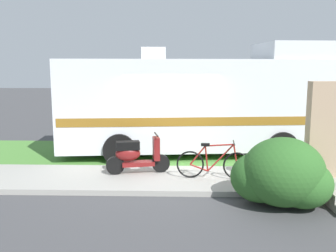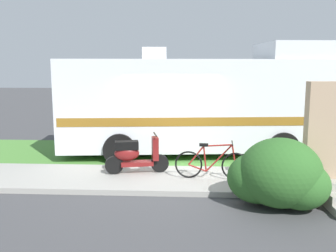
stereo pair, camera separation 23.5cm
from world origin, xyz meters
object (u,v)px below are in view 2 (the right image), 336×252
Objects in this scene: pickup_truck_near at (277,108)px; bottle_green at (293,179)px; motorhome_rv at (197,103)px; scooter at (135,155)px; bicycle at (212,163)px.

pickup_truck_near reaches higher than bottle_green.
scooter is (-1.56, -2.47, -1.03)m from motorhome_rv.
bottle_green is at bearing -10.08° from bicycle.
bicycle is 5.87× the size of bottle_green.
motorhome_rv is 1.40× the size of pickup_truck_near.
motorhome_rv reaches higher than pickup_truck_near.
scooter reaches higher than bottle_green.
scooter is 0.90× the size of bicycle.
pickup_truck_near is (3.30, 7.61, 0.49)m from bicycle.
bicycle is at bearing -11.43° from scooter.
bottle_green is (-1.53, -7.92, -0.73)m from pickup_truck_near.
pickup_truck_near is at bearing 66.59° from bicycle.
scooter is 8.89m from pickup_truck_near.
bicycle is at bearing 169.92° from bottle_green.
scooter is at bearing 168.57° from bicycle.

